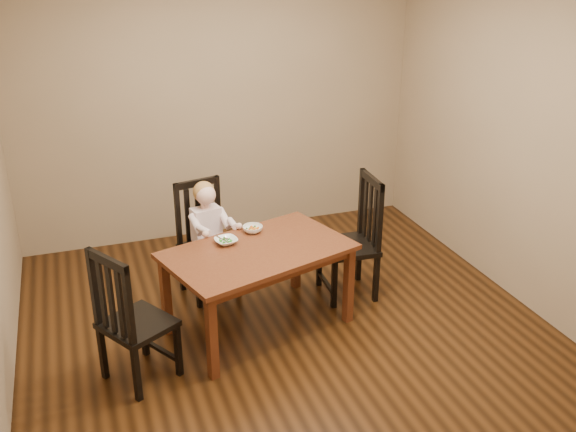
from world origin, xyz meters
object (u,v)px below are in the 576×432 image
object	(u,v)px
bowl_peas	(226,241)
chair_right	(354,239)
dining_table	(258,258)
chair_left	(131,320)
toddler	(207,228)
bowl_veg	(253,229)
chair_child	(206,241)

from	to	relation	value
bowl_peas	chair_right	bearing A→B (deg)	4.37
chair_right	dining_table	bearing A→B (deg)	109.21
dining_table	chair_right	bearing A→B (deg)	15.67
chair_left	toddler	distance (m)	1.27
chair_left	toddler	world-z (taller)	chair_left
chair_left	bowl_peas	xyz separation A→B (m)	(0.80, 0.53, 0.22)
chair_right	bowl_peas	size ratio (longest dim) A/B	6.19
chair_right	toddler	xyz separation A→B (m)	(-1.16, 0.40, 0.11)
chair_left	bowl_veg	xyz separation A→B (m)	(1.05, 0.67, 0.22)
chair_child	chair_right	world-z (taller)	chair_right
chair_child	chair_left	distance (m)	1.30
chair_right	chair_left	bearing A→B (deg)	111.32
dining_table	chair_child	size ratio (longest dim) A/B	1.56
chair_right	bowl_peas	xyz separation A→B (m)	(-1.12, -0.09, 0.20)
chair_child	chair_left	bearing A→B (deg)	42.57
chair_right	toddler	distance (m)	1.23
chair_right	bowl_veg	bearing A→B (deg)	90.03
bowl_peas	bowl_veg	world-z (taller)	bowl_veg
bowl_peas	dining_table	bearing A→B (deg)	-40.45
chair_right	bowl_veg	distance (m)	0.89
chair_right	bowl_peas	distance (m)	1.14
dining_table	chair_left	bearing A→B (deg)	-160.33
toddler	bowl_peas	world-z (taller)	toddler
chair_right	bowl_veg	xyz separation A→B (m)	(-0.87, 0.05, 0.20)
dining_table	bowl_veg	bearing A→B (deg)	80.70
dining_table	chair_child	world-z (taller)	chair_child
dining_table	chair_left	world-z (taller)	chair_left
toddler	bowl_peas	distance (m)	0.49
chair_right	toddler	size ratio (longest dim) A/B	1.96
chair_left	bowl_peas	distance (m)	0.98
chair_right	bowl_peas	bearing A→B (deg)	97.91
chair_right	bowl_veg	world-z (taller)	chair_right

